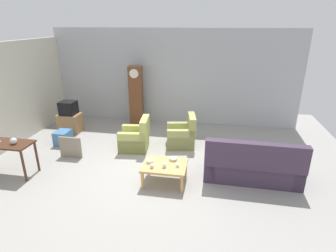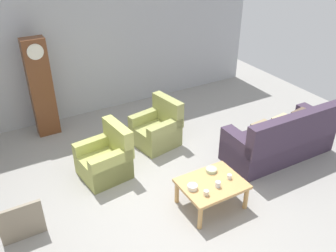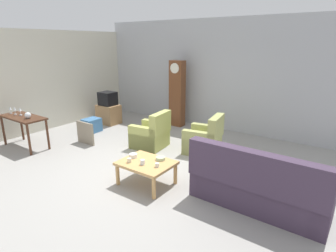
# 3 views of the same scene
# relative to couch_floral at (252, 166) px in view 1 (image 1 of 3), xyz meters

# --- Properties ---
(ground_plane) EXTENTS (10.40, 10.40, 0.00)m
(ground_plane) POSITION_rel_couch_floral_xyz_m (-2.39, -0.02, -0.36)
(ground_plane) COLOR #999691
(garage_door_wall) EXTENTS (8.40, 0.16, 3.20)m
(garage_door_wall) POSITION_rel_couch_floral_xyz_m (-2.39, 3.58, 1.24)
(garage_door_wall) COLOR #ADAFB5
(garage_door_wall) RESTS_ON ground_plane
(couch_floral) EXTENTS (2.11, 0.92, 1.04)m
(couch_floral) POSITION_rel_couch_floral_xyz_m (0.00, 0.00, 0.00)
(couch_floral) COLOR #423347
(couch_floral) RESTS_ON ground_plane
(armchair_olive_near) EXTENTS (0.87, 0.85, 0.92)m
(armchair_olive_near) POSITION_rel_couch_floral_xyz_m (-3.03, 1.09, -0.05)
(armchair_olive_near) COLOR tan
(armchair_olive_near) RESTS_ON ground_plane
(armchair_olive_far) EXTENTS (0.91, 0.89, 0.92)m
(armchair_olive_far) POSITION_rel_couch_floral_xyz_m (-1.78, 1.54, -0.05)
(armchair_olive_far) COLOR #9FA35C
(armchair_olive_far) RESTS_ON ground_plane
(coffee_table_wood) EXTENTS (0.96, 0.76, 0.44)m
(coffee_table_wood) POSITION_rel_couch_floral_xyz_m (-1.91, -0.46, 0.02)
(coffee_table_wood) COLOR tan
(coffee_table_wood) RESTS_ON ground_plane
(console_table_dark) EXTENTS (1.30, 0.56, 0.80)m
(console_table_dark) POSITION_rel_couch_floral_xyz_m (-5.60, -0.73, 0.32)
(console_table_dark) COLOR #472819
(console_table_dark) RESTS_ON ground_plane
(grandfather_clock) EXTENTS (0.44, 0.30, 2.02)m
(grandfather_clock) POSITION_rel_couch_floral_xyz_m (-3.56, 3.05, 0.66)
(grandfather_clock) COLOR brown
(grandfather_clock) RESTS_ON ground_plane
(tv_stand_cabinet) EXTENTS (0.68, 0.52, 0.61)m
(tv_stand_cabinet) POSITION_rel_couch_floral_xyz_m (-5.49, 1.96, -0.05)
(tv_stand_cabinet) COLOR #997047
(tv_stand_cabinet) RESTS_ON ground_plane
(tv_crt) EXTENTS (0.48, 0.44, 0.42)m
(tv_crt) POSITION_rel_couch_floral_xyz_m (-5.49, 1.96, 0.46)
(tv_crt) COLOR black
(tv_crt) RESTS_ON tv_stand_cabinet
(framed_picture_leaning) EXTENTS (0.60, 0.05, 0.57)m
(framed_picture_leaning) POSITION_rel_couch_floral_xyz_m (-4.57, 0.29, -0.07)
(framed_picture_leaning) COLOR gray
(framed_picture_leaning) RESTS_ON ground_plane
(storage_box_blue) EXTENTS (0.39, 0.48, 0.40)m
(storage_box_blue) POSITION_rel_couch_floral_xyz_m (-5.23, 1.04, -0.16)
(storage_box_blue) COLOR teal
(storage_box_blue) RESTS_ON ground_plane
(glass_dome_cloche) EXTENTS (0.15, 0.15, 0.15)m
(glass_dome_cloche) POSITION_rel_couch_floral_xyz_m (-5.31, -0.74, 0.51)
(glass_dome_cloche) COLOR silver
(glass_dome_cloche) RESTS_ON console_table_dark
(cup_white_porcelain) EXTENTS (0.07, 0.07, 0.07)m
(cup_white_porcelain) POSITION_rel_couch_floral_xyz_m (-1.62, -0.51, 0.12)
(cup_white_porcelain) COLOR white
(cup_white_porcelain) RESTS_ON coffee_table_wood
(cup_blue_rimmed) EXTENTS (0.08, 0.08, 0.09)m
(cup_blue_rimmed) POSITION_rel_couch_floral_xyz_m (-1.89, -0.58, 0.13)
(cup_blue_rimmed) COLOR silver
(cup_blue_rimmed) RESTS_ON coffee_table_wood
(cup_cream_tall) EXTENTS (0.08, 0.08, 0.08)m
(cup_cream_tall) POSITION_rel_couch_floral_xyz_m (-2.15, -0.64, 0.13)
(cup_cream_tall) COLOR beige
(cup_cream_tall) RESTS_ON coffee_table_wood
(bowl_white_stacked) EXTENTS (0.15, 0.15, 0.07)m
(bowl_white_stacked) POSITION_rel_couch_floral_xyz_m (-2.25, -0.43, 0.12)
(bowl_white_stacked) COLOR white
(bowl_white_stacked) RESTS_ON coffee_table_wood
(bowl_shallow_green) EXTENTS (0.18, 0.18, 0.06)m
(bowl_shallow_green) POSITION_rel_couch_floral_xyz_m (-1.76, -0.22, 0.12)
(bowl_shallow_green) COLOR #B2C69E
(bowl_shallow_green) RESTS_ON coffee_table_wood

